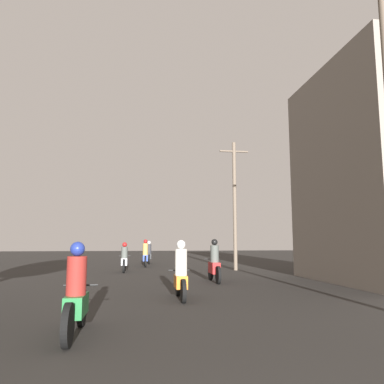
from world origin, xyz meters
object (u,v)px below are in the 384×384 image
(motorcycle_red, at_px, (214,265))
(motorcycle_blue, at_px, (145,256))
(motorcycle_silver, at_px, (124,260))
(utility_pole_far, at_px, (235,202))
(motorcycle_black, at_px, (149,254))
(motorcycle_orange, at_px, (181,275))
(building_right_near, at_px, (382,173))
(motorcycle_green, at_px, (76,298))

(motorcycle_red, bearing_deg, motorcycle_blue, 101.42)
(motorcycle_silver, xyz_separation_m, motorcycle_blue, (1.13, 3.88, 0.05))
(motorcycle_blue, bearing_deg, utility_pole_far, -45.23)
(motorcycle_black, height_order, utility_pole_far, utility_pole_far)
(motorcycle_orange, bearing_deg, motorcycle_red, 58.43)
(building_right_near, bearing_deg, utility_pole_far, 122.49)
(motorcycle_orange, distance_m, motorcycle_blue, 13.21)
(motorcycle_red, xyz_separation_m, motorcycle_blue, (-2.44, 9.14, 0.01))
(motorcycle_blue, bearing_deg, motorcycle_red, -82.54)
(motorcycle_blue, bearing_deg, building_right_near, -56.43)
(motorcycle_silver, bearing_deg, motorcycle_red, -63.07)
(utility_pole_far, bearing_deg, motorcycle_red, -112.60)
(building_right_near, bearing_deg, motorcycle_silver, 147.67)
(motorcycle_blue, bearing_deg, motorcycle_silver, -113.70)
(motorcycle_black, bearing_deg, motorcycle_orange, -90.24)
(motorcycle_red, height_order, utility_pole_far, utility_pole_far)
(motorcycle_orange, distance_m, motorcycle_black, 16.23)
(motorcycle_orange, bearing_deg, motorcycle_silver, 92.88)
(motorcycle_black, xyz_separation_m, building_right_near, (8.60, -13.27, 3.55))
(motorcycle_silver, bearing_deg, motorcycle_green, -98.70)
(utility_pole_far, bearing_deg, motorcycle_black, 123.40)
(motorcycle_orange, relative_size, motorcycle_silver, 0.92)
(motorcycle_green, distance_m, utility_pole_far, 14.87)
(motorcycle_black, relative_size, building_right_near, 0.24)
(motorcycle_silver, relative_size, building_right_near, 0.24)
(motorcycle_black, bearing_deg, motorcycle_green, -96.68)
(motorcycle_orange, distance_m, motorcycle_red, 4.41)
(utility_pole_far, bearing_deg, motorcycle_blue, 142.25)
(motorcycle_orange, relative_size, building_right_near, 0.22)
(motorcycle_silver, bearing_deg, motorcycle_blue, 66.58)
(motorcycle_black, bearing_deg, utility_pole_far, -58.18)
(motorcycle_blue, bearing_deg, motorcycle_black, 76.68)
(motorcycle_blue, xyz_separation_m, building_right_near, (8.91, -10.23, 3.52))
(utility_pole_far, bearing_deg, building_right_near, -57.51)
(motorcycle_green, relative_size, motorcycle_black, 1.03)
(motorcycle_red, bearing_deg, building_right_near, -13.11)
(motorcycle_silver, xyz_separation_m, utility_pole_far, (5.85, 0.22, 3.05))
(motorcycle_green, height_order, motorcycle_black, motorcycle_black)
(motorcycle_green, distance_m, motorcycle_black, 19.95)
(motorcycle_blue, relative_size, utility_pole_far, 0.30)
(motorcycle_green, height_order, motorcycle_silver, motorcycle_green)
(motorcycle_green, height_order, motorcycle_red, motorcycle_red)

